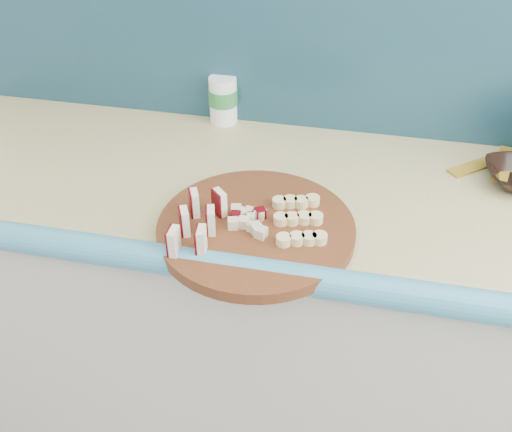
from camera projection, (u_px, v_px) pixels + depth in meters
name	position (u px, v px, depth m)	size (l,w,h in m)	color
kitchen_counter	(358.00, 334.00, 1.52)	(2.20, 0.63, 0.91)	beige
backsplash	(400.00, 37.00, 1.32)	(2.20, 0.02, 0.50)	teal
cutting_board	(256.00, 229.00, 1.13)	(0.39, 0.39, 0.02)	#49270F
apple_wedges	(197.00, 221.00, 1.09)	(0.08, 0.17, 0.05)	beige
apple_chunks	(243.00, 220.00, 1.12)	(0.06, 0.06, 0.02)	beige
banana_slices	(299.00, 219.00, 1.12)	(0.13, 0.16, 0.02)	beige
canister	(223.00, 99.00, 1.48)	(0.08, 0.08, 0.12)	white
banana_peel	(503.00, 167.00, 1.33)	(0.22, 0.20, 0.01)	gold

